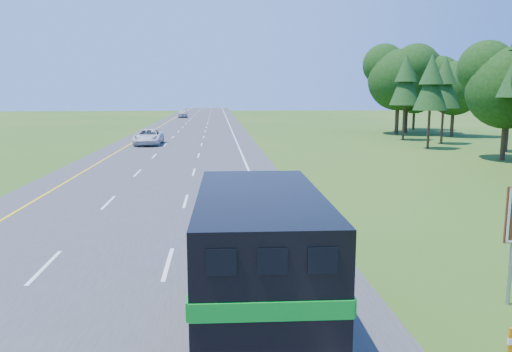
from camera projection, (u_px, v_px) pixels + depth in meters
name	position (u px, v px, depth m)	size (l,w,h in m)	color
road	(185.00, 142.00, 53.45)	(15.00, 260.00, 0.04)	#38383A
lane_markings	(185.00, 142.00, 53.44)	(11.15, 260.00, 0.01)	yellow
horse_truck	(258.00, 260.00, 10.22)	(2.50, 7.49, 3.29)	black
white_suv	(149.00, 137.00, 50.58)	(2.62, 5.69, 1.58)	silver
far_car	(183.00, 114.00, 107.60)	(2.02, 5.01, 1.71)	#BBBBC3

